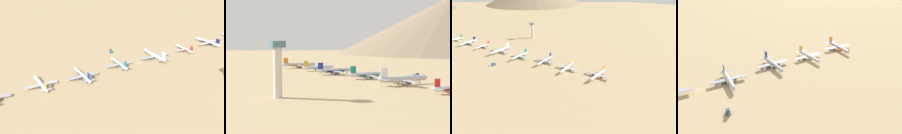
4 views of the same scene
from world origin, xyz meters
TOP-DOWN VIEW (x-y plane):
  - ground_plane at (0.00, 0.00)m, footprint 1838.84×1838.84m
  - parked_jet_1 at (8.06, -107.64)m, footprint 39.03×31.77m
  - parked_jet_2 at (4.34, -66.59)m, footprint 32.25×26.11m
  - parked_jet_3 at (2.04, -21.93)m, footprint 43.56×35.27m
  - parked_jet_4 at (1.43, 23.09)m, footprint 36.95×29.96m
  - parked_jet_5 at (-6.54, 67.40)m, footprint 38.53×31.23m
  - parked_jet_6 at (-5.31, 107.06)m, footprint 36.57×29.67m
  - service_truck at (40.63, 11.27)m, footprint 5.47×3.34m

SIDE VIEW (x-z plane):
  - ground_plane at x=0.00m, z-range 0.00..0.00m
  - service_truck at x=40.63m, z-range 0.13..4.03m
  - parked_jet_2 at x=4.34m, z-range -1.56..7.77m
  - parked_jet_4 at x=1.43m, z-range -1.78..8.88m
  - parked_jet_6 at x=-5.31m, z-range -1.72..8.83m
  - parked_jet_5 at x=-6.54m, z-range -1.86..9.27m
  - parked_jet_1 at x=8.06m, z-range -1.88..9.37m
  - parked_jet_3 at x=2.04m, z-range -2.11..10.49m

